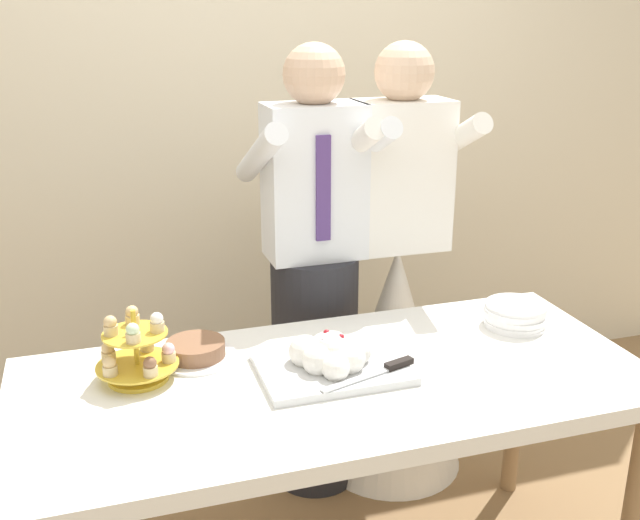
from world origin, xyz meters
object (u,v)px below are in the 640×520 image
Objects in this scene: person_bride at (395,330)px; dessert_table at (335,399)px; plate_stack at (515,315)px; main_cake_tray at (332,358)px; person_groom at (315,300)px; round_cake at (196,351)px; cupcake_stand at (136,352)px.

dessert_table is at bearing -125.86° from person_bride.
plate_stack is (0.67, 0.16, 0.11)m from dessert_table.
main_cake_tray is 0.26× the size of person_groom.
main_cake_tray is at bearing -29.35° from round_cake.
dessert_table is 4.18× the size of main_cake_tray.
person_groom reaches higher than dessert_table.
cupcake_stand is at bearing -144.19° from person_groom.
plate_stack is 0.86× the size of round_cake.
plate_stack is at bearing -41.28° from person_groom.
main_cake_tray is 0.69m from plate_stack.
plate_stack is at bearing -4.14° from round_cake.
dessert_table is 0.12m from main_cake_tray.
person_bride is (0.33, 0.00, -0.16)m from person_groom.
main_cake_tray reaches higher than plate_stack.
main_cake_tray is at bearing -12.88° from cupcake_stand.
cupcake_stand is 0.83m from person_groom.
plate_stack is at bearing -65.87° from person_bride.
person_groom is at bearing 138.72° from plate_stack.
person_groom is (0.49, 0.40, -0.05)m from round_cake.
round_cake is 0.64m from person_groom.
plate_stack is 1.04m from round_cake.
plate_stack is at bearing 0.27° from cupcake_stand.
plate_stack is 0.57m from person_bride.
cupcake_stand is at bearing -154.00° from person_bride.
cupcake_stand is 0.14× the size of person_bride.
dessert_table is 0.70m from plate_stack.
round_cake is (-0.36, 0.20, -0.02)m from main_cake_tray.
person_groom reaches higher than cupcake_stand.
cupcake_stand reaches higher than round_cake.
main_cake_tray reaches higher than round_cake.
plate_stack reaches higher than round_cake.
main_cake_tray is 0.26× the size of person_bride.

